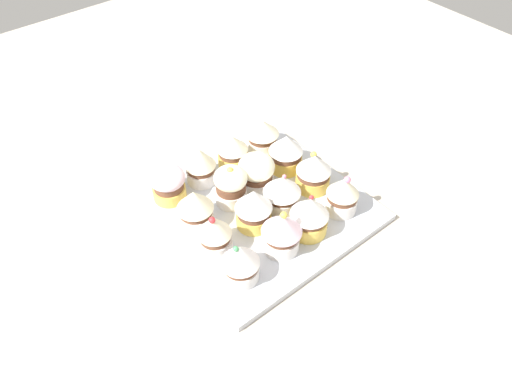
{
  "coord_description": "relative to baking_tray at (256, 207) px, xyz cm",
  "views": [
    {
      "loc": [
        -36.86,
        -45.35,
        62.76
      ],
      "look_at": [
        0.0,
        0.0,
        4.2
      ],
      "focal_mm": 35.13,
      "sensor_mm": 36.0,
      "label": 1
    }
  ],
  "objects": [
    {
      "name": "cupcake_4",
      "position": [
        -10.92,
        -3.57,
        4.37
      ],
      "size": [
        5.3,
        5.3,
        7.77
      ],
      "color": "white",
      "rests_on": "baking_tray"
    },
    {
      "name": "ground_plane",
      "position": [
        0.0,
        0.0,
        -2.1
      ],
      "size": [
        180.0,
        180.0,
        3.0
      ],
      "primitive_type": "cube",
      "color": "#B2A899"
    },
    {
      "name": "cupcake_2",
      "position": [
        2.83,
        -9.77,
        4.29
      ],
      "size": [
        6.21,
        6.21,
        7.49
      ],
      "color": "#EFC651",
      "rests_on": "baking_tray"
    },
    {
      "name": "cupcake_10",
      "position": [
        2.76,
        3.27,
        4.09
      ],
      "size": [
        6.28,
        6.28,
        6.95
      ],
      "color": "white",
      "rests_on": "baking_tray"
    },
    {
      "name": "cupcake_8",
      "position": [
        -10.19,
        2.74,
        4.33
      ],
      "size": [
        5.96,
        5.96,
        7.27
      ],
      "color": "white",
      "rests_on": "baking_tray"
    },
    {
      "name": "cupcake_6",
      "position": [
        3.17,
        -2.92,
        4.05
      ],
      "size": [
        6.29,
        6.29,
        6.82
      ],
      "color": "white",
      "rests_on": "baking_tray"
    },
    {
      "name": "baking_tray",
      "position": [
        0.0,
        0.0,
        0.0
      ],
      "size": [
        33.16,
        33.16,
        1.2
      ],
      "color": "silver",
      "rests_on": "ground_plane"
    },
    {
      "name": "cupcake_3",
      "position": [
        10.19,
        -9.82,
        4.22
      ],
      "size": [
        5.36,
        5.36,
        7.51
      ],
      "color": "white",
      "rests_on": "baking_tray"
    },
    {
      "name": "cupcake_7",
      "position": [
        10.39,
        -2.8,
        4.17
      ],
      "size": [
        6.02,
        6.02,
        7.42
      ],
      "color": "#EFC651",
      "rests_on": "baking_tray"
    },
    {
      "name": "cupcake_9",
      "position": [
        -2.67,
        3.36,
        4.26
      ],
      "size": [
        5.63,
        5.63,
        7.5
      ],
      "color": "white",
      "rests_on": "baking_tray"
    },
    {
      "name": "cupcake_1",
      "position": [
        -2.86,
        -9.67,
        4.55
      ],
      "size": [
        6.28,
        6.28,
        7.82
      ],
      "color": "white",
      "rests_on": "baking_tray"
    },
    {
      "name": "cupcake_14",
      "position": [
        3.26,
        10.65,
        3.84
      ],
      "size": [
        5.57,
        5.57,
        6.43
      ],
      "color": "#EFC651",
      "rests_on": "baking_tray"
    },
    {
      "name": "cupcake_13",
      "position": [
        -3.69,
        10.73,
        4.23
      ],
      "size": [
        5.48,
        5.48,
        7.09
      ],
      "color": "white",
      "rests_on": "baking_tray"
    },
    {
      "name": "cupcake_0",
      "position": [
        -11.04,
        -10.02,
        4.13
      ],
      "size": [
        5.76,
        5.76,
        7.14
      ],
      "color": "white",
      "rests_on": "baking_tray"
    },
    {
      "name": "cupcake_5",
      "position": [
        -2.99,
        -3.09,
        4.41
      ],
      "size": [
        6.01,
        6.01,
        7.42
      ],
      "color": "#EFC651",
      "rests_on": "baking_tray"
    },
    {
      "name": "cupcake_12",
      "position": [
        -10.3,
        10.71,
        3.81
      ],
      "size": [
        6.11,
        6.11,
        6.17
      ],
      "color": "#EFC651",
      "rests_on": "baking_tray"
    },
    {
      "name": "cupcake_11",
      "position": [
        10.02,
        3.92,
        4.25
      ],
      "size": [
        6.09,
        6.09,
        7.2
      ],
      "color": "#EFC651",
      "rests_on": "baking_tray"
    },
    {
      "name": "cupcake_15",
      "position": [
        10.18,
        10.65,
        4.04
      ],
      "size": [
        6.2,
        6.2,
        6.51
      ],
      "color": "white",
      "rests_on": "baking_tray"
    }
  ]
}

